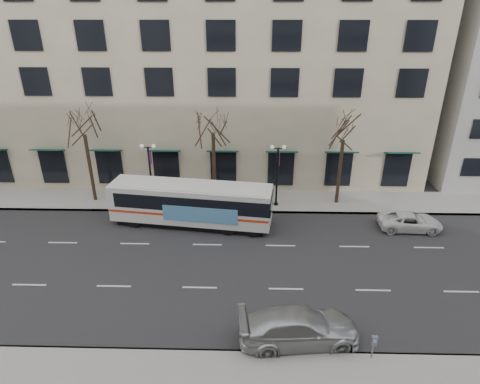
{
  "coord_description": "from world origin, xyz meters",
  "views": [
    {
      "loc": [
        2.81,
        -20.93,
        14.81
      ],
      "look_at": [
        2.23,
        2.3,
        4.0
      ],
      "focal_mm": 30.0,
      "sensor_mm": 36.0,
      "label": 1
    }
  ],
  "objects_px": {
    "silver_car": "(299,327)",
    "pay_station": "(374,342)",
    "lamp_post_right": "(277,173)",
    "white_pickup": "(410,221)",
    "tree_far_left": "(83,123)",
    "tree_far_mid": "(213,121)",
    "tree_far_right": "(345,128)",
    "lamp_post_left": "(150,172)",
    "city_bus": "(192,203)"
  },
  "relations": [
    {
      "from": "tree_far_mid",
      "to": "city_bus",
      "type": "xyz_separation_m",
      "value": [
        -1.34,
        -3.65,
        -5.16
      ]
    },
    {
      "from": "tree_far_left",
      "to": "tree_far_right",
      "type": "bearing_deg",
      "value": 0.0
    },
    {
      "from": "white_pickup",
      "to": "pay_station",
      "type": "xyz_separation_m",
      "value": [
        -6.01,
        -12.1,
        0.44
      ]
    },
    {
      "from": "lamp_post_right",
      "to": "white_pickup",
      "type": "relative_size",
      "value": 1.16
    },
    {
      "from": "tree_far_left",
      "to": "lamp_post_left",
      "type": "bearing_deg",
      "value": -6.83
    },
    {
      "from": "tree_far_left",
      "to": "city_bus",
      "type": "relative_size",
      "value": 0.69
    },
    {
      "from": "tree_far_mid",
      "to": "white_pickup",
      "type": "bearing_deg",
      "value": -15.4
    },
    {
      "from": "city_bus",
      "to": "silver_car",
      "type": "bearing_deg",
      "value": -52.18
    },
    {
      "from": "tree_far_left",
      "to": "tree_far_mid",
      "type": "bearing_deg",
      "value": 0.0
    },
    {
      "from": "tree_far_left",
      "to": "tree_far_mid",
      "type": "distance_m",
      "value": 10.0
    },
    {
      "from": "lamp_post_left",
      "to": "lamp_post_right",
      "type": "relative_size",
      "value": 1.0
    },
    {
      "from": "tree_far_mid",
      "to": "white_pickup",
      "type": "height_order",
      "value": "tree_far_mid"
    },
    {
      "from": "tree_far_right",
      "to": "lamp_post_left",
      "type": "height_order",
      "value": "tree_far_right"
    },
    {
      "from": "lamp_post_right",
      "to": "white_pickup",
      "type": "bearing_deg",
      "value": -19.66
    },
    {
      "from": "tree_far_left",
      "to": "lamp_post_left",
      "type": "distance_m",
      "value": 6.29
    },
    {
      "from": "white_pickup",
      "to": "silver_car",
      "type": "bearing_deg",
      "value": 141.91
    },
    {
      "from": "city_bus",
      "to": "white_pickup",
      "type": "relative_size",
      "value": 2.68
    },
    {
      "from": "lamp_post_left",
      "to": "lamp_post_right",
      "type": "height_order",
      "value": "same"
    },
    {
      "from": "tree_far_right",
      "to": "white_pickup",
      "type": "distance_m",
      "value": 8.37
    },
    {
      "from": "silver_car",
      "to": "pay_station",
      "type": "relative_size",
      "value": 4.63
    },
    {
      "from": "tree_far_right",
      "to": "lamp_post_left",
      "type": "distance_m",
      "value": 15.4
    },
    {
      "from": "tree_far_mid",
      "to": "tree_far_right",
      "type": "height_order",
      "value": "tree_far_mid"
    },
    {
      "from": "tree_far_left",
      "to": "lamp_post_right",
      "type": "height_order",
      "value": "tree_far_left"
    },
    {
      "from": "lamp_post_right",
      "to": "white_pickup",
      "type": "height_order",
      "value": "lamp_post_right"
    },
    {
      "from": "silver_car",
      "to": "city_bus",
      "type": "bearing_deg",
      "value": 24.21
    },
    {
      "from": "tree_far_mid",
      "to": "tree_far_right",
      "type": "xyz_separation_m",
      "value": [
        10.0,
        -0.0,
        -0.48
      ]
    },
    {
      "from": "white_pickup",
      "to": "pay_station",
      "type": "bearing_deg",
      "value": 155.51
    },
    {
      "from": "tree_far_left",
      "to": "silver_car",
      "type": "xyz_separation_m",
      "value": [
        15.29,
        -15.0,
        -5.86
      ]
    },
    {
      "from": "tree_far_mid",
      "to": "lamp_post_left",
      "type": "bearing_deg",
      "value": -173.15
    },
    {
      "from": "lamp_post_right",
      "to": "pay_station",
      "type": "xyz_separation_m",
      "value": [
        3.5,
        -15.5,
        -1.89
      ]
    },
    {
      "from": "lamp_post_right",
      "to": "white_pickup",
      "type": "distance_m",
      "value": 10.37
    },
    {
      "from": "silver_car",
      "to": "white_pickup",
      "type": "bearing_deg",
      "value": -46.08
    },
    {
      "from": "city_bus",
      "to": "silver_car",
      "type": "xyz_separation_m",
      "value": [
        6.62,
        -11.35,
        -0.9
      ]
    },
    {
      "from": "silver_car",
      "to": "pay_station",
      "type": "distance_m",
      "value": 3.41
    },
    {
      "from": "tree_far_left",
      "to": "silver_car",
      "type": "height_order",
      "value": "tree_far_left"
    },
    {
      "from": "tree_far_mid",
      "to": "silver_car",
      "type": "relative_size",
      "value": 1.47
    },
    {
      "from": "tree_far_right",
      "to": "tree_far_left",
      "type": "bearing_deg",
      "value": 180.0
    },
    {
      "from": "silver_car",
      "to": "lamp_post_left",
      "type": "bearing_deg",
      "value": 29.47
    },
    {
      "from": "silver_car",
      "to": "pay_station",
      "type": "bearing_deg",
      "value": -114.91
    },
    {
      "from": "tree_far_left",
      "to": "silver_car",
      "type": "distance_m",
      "value": 22.2
    },
    {
      "from": "tree_far_right",
      "to": "lamp_post_right",
      "type": "relative_size",
      "value": 1.55
    },
    {
      "from": "tree_far_right",
      "to": "lamp_post_left",
      "type": "relative_size",
      "value": 1.55
    },
    {
      "from": "silver_car",
      "to": "white_pickup",
      "type": "height_order",
      "value": "silver_car"
    },
    {
      "from": "tree_far_right",
      "to": "silver_car",
      "type": "xyz_separation_m",
      "value": [
        -4.71,
        -15.0,
        -5.58
      ]
    },
    {
      "from": "tree_far_mid",
      "to": "white_pickup",
      "type": "xyz_separation_m",
      "value": [
        14.52,
        -4.0,
        -6.28
      ]
    },
    {
      "from": "tree_far_mid",
      "to": "pay_station",
      "type": "height_order",
      "value": "tree_far_mid"
    },
    {
      "from": "city_bus",
      "to": "white_pickup",
      "type": "height_order",
      "value": "city_bus"
    },
    {
      "from": "tree_far_mid",
      "to": "silver_car",
      "type": "distance_m",
      "value": 17.02
    },
    {
      "from": "tree_far_left",
      "to": "city_bus",
      "type": "distance_m",
      "value": 10.63
    },
    {
      "from": "lamp_post_left",
      "to": "pay_station",
      "type": "relative_size",
      "value": 4.15
    }
  ]
}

